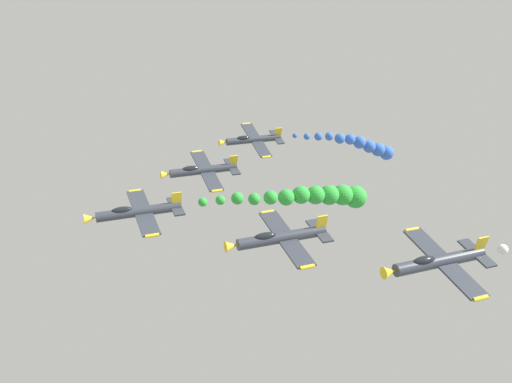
{
  "coord_description": "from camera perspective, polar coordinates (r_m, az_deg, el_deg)",
  "views": [
    {
      "loc": [
        -53.87,
        21.82,
        153.56
      ],
      "look_at": [
        0.0,
        0.0,
        133.16
      ],
      "focal_mm": 37.46,
      "sensor_mm": 36.0,
      "label": 1
    }
  ],
  "objects": [
    {
      "name": "airplane_right_inner",
      "position": [
        70.75,
        -5.76,
        2.29
      ],
      "size": [
        9.19,
        10.35,
        3.47
      ],
      "rotation": [
        0.0,
        -0.32,
        0.0
      ],
      "color": "#333842"
    },
    {
      "name": "airplane_lead",
      "position": [
        58.5,
        -12.54,
        -2.11
      ],
      "size": [
        9.44,
        10.35,
        2.97
      ],
      "rotation": [
        0.0,
        -0.2,
        0.0
      ],
      "color": "#333842"
    },
    {
      "name": "airplane_right_outer",
      "position": [
        84.32,
        -0.36,
        5.58
      ],
      "size": [
        9.02,
        10.35,
        3.87
      ],
      "rotation": [
        0.0,
        -0.38,
        0.0
      ],
      "color": "#333842"
    },
    {
      "name": "smoke_trail_lead",
      "position": [
        66.97,
        6.98,
        -0.49
      ],
      "size": [
        3.53,
        22.91,
        4.71
      ],
      "color": "green"
    },
    {
      "name": "smoke_trail_right_outer",
      "position": [
        96.61,
        11.62,
        4.79
      ],
      "size": [
        4.21,
        21.66,
        7.24
      ],
      "color": "blue"
    },
    {
      "name": "airplane_left_inner",
      "position": [
        50.88,
        2.63,
        -4.93
      ],
      "size": [
        9.42,
        10.35,
        3.02
      ],
      "rotation": [
        0.0,
        -0.21,
        0.0
      ],
      "color": "#333842"
    },
    {
      "name": "airplane_left_outer",
      "position": [
        48.11,
        18.89,
        -7.07
      ],
      "size": [
        9.35,
        10.35,
        3.18
      ],
      "rotation": [
        0.0,
        -0.25,
        0.0
      ],
      "color": "#333842"
    }
  ]
}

